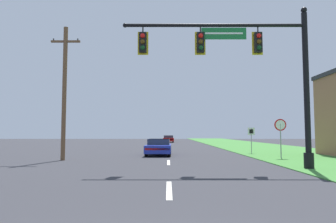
{
  "coord_description": "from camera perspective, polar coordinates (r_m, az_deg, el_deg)",
  "views": [
    {
      "loc": [
        -0.03,
        -2.82,
        1.65
      ],
      "look_at": [
        0.0,
        29.69,
        3.98
      ],
      "focal_mm": 32.0,
      "sensor_mm": 36.0,
      "label": 1
    }
  ],
  "objects": [
    {
      "name": "grass_verge_right",
      "position": [
        34.51,
        17.84,
        -6.61
      ],
      "size": [
        10.0,
        110.0,
        0.04
      ],
      "color": "#428438",
      "rests_on": "ground"
    },
    {
      "name": "road_center_line",
      "position": [
        24.88,
        0.02,
        -7.88
      ],
      "size": [
        0.16,
        34.8,
        0.01
      ],
      "color": "silver",
      "rests_on": "ground"
    },
    {
      "name": "signal_mast",
      "position": [
        14.66,
        16.22,
        8.06
      ],
      "size": [
        8.79,
        0.47,
        7.55
      ],
      "color": "black",
      "rests_on": "grass_verge_right"
    },
    {
      "name": "car_ahead",
      "position": [
        22.54,
        -1.82,
        -6.75
      ],
      "size": [
        1.9,
        4.52,
        1.19
      ],
      "color": "black",
      "rests_on": "ground"
    },
    {
      "name": "far_car",
      "position": [
        52.58,
        0.03,
        -5.23
      ],
      "size": [
        1.82,
        4.28,
        1.19
      ],
      "color": "black",
      "rests_on": "ground"
    },
    {
      "name": "stop_sign",
      "position": [
        20.51,
        20.57,
        -3.23
      ],
      "size": [
        0.76,
        0.07,
        2.5
      ],
      "color": "gray",
      "rests_on": "grass_verge_right"
    },
    {
      "name": "route_sign_post",
      "position": [
        24.82,
        15.52,
        -4.23
      ],
      "size": [
        0.55,
        0.06,
        2.03
      ],
      "color": "gray",
      "rests_on": "grass_verge_right"
    },
    {
      "name": "utility_pole_near",
      "position": [
        19.43,
        -19.19,
        3.84
      ],
      "size": [
        1.8,
        0.26,
        8.21
      ],
      "color": "brown",
      "rests_on": "ground"
    }
  ]
}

